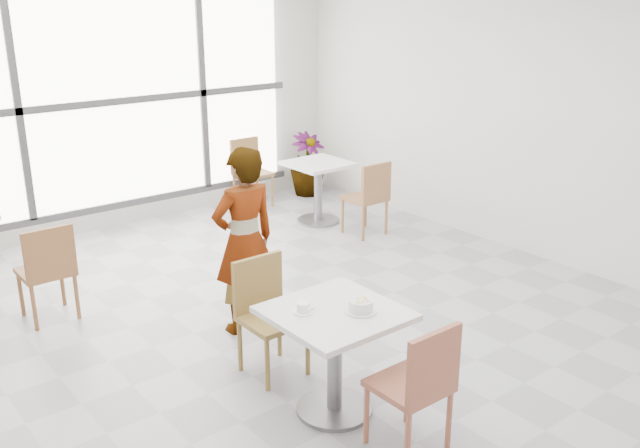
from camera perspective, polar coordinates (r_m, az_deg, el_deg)
floor at (r=6.01m, az=-1.80°, el=-8.34°), size 7.00×7.00×0.00m
wall_back at (r=8.51m, az=-16.39°, el=9.65°), size 6.00×0.00×6.00m
wall_right at (r=7.63m, az=16.63°, el=8.66°), size 0.00×7.00×7.00m
window at (r=8.45m, az=-16.21°, el=9.61°), size 4.60×0.07×2.52m
main_table at (r=4.66m, az=1.22°, el=-9.60°), size 0.80×0.80×0.75m
chair_near at (r=4.32m, az=8.10°, el=-12.56°), size 0.42×0.42×0.87m
chair_far at (r=5.19m, az=-4.40°, el=-6.81°), size 0.42×0.42×0.87m
oatmeal_bowl at (r=4.53m, az=3.35°, el=-6.66°), size 0.21×0.21×0.09m
coffee_cup at (r=4.52m, az=-1.39°, el=-6.88°), size 0.16×0.13×0.07m
person at (r=5.70m, az=-6.19°, el=-1.40°), size 0.58×0.39×1.56m
bg_table_right at (r=8.46m, az=-0.15°, el=3.34°), size 0.70×0.70×0.75m
bg_chair_left_near at (r=6.33m, az=-21.33°, el=-3.26°), size 0.42×0.42×0.87m
bg_chair_right_near at (r=8.00m, az=4.07°, el=2.47°), size 0.42×0.42×0.87m
bg_chair_right_far at (r=9.23m, az=-5.80°, el=4.63°), size 0.42×0.42×0.87m
plant_right at (r=9.64m, az=-1.05°, el=4.89°), size 0.49×0.49×0.86m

